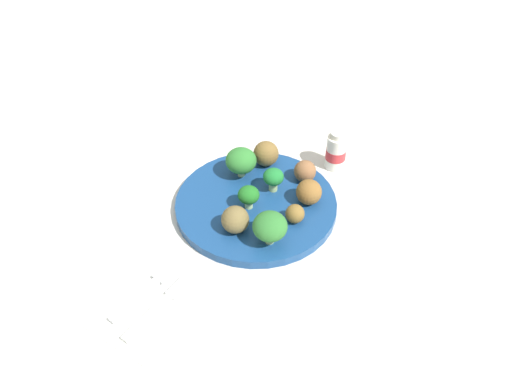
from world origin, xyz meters
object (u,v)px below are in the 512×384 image
object	(u,v)px
broccoli_floret_near_rim	(249,196)
meatball_far_rim	(294,215)
meatball_mid_right	(309,192)
fork	(146,290)
meatball_near_rim	(266,154)
meatball_front_right	(235,220)
napkin	(152,301)
yogurt_bottle	(336,152)
broccoli_floret_mid_left	(273,178)
broccoli_floret_front_left	(270,227)
knife	(165,301)
plate	(256,204)
meatball_mid_left	(305,171)
broccoli_floret_center	(241,161)

from	to	relation	value
broccoli_floret_near_rim	meatball_far_rim	world-z (taller)	broccoli_floret_near_rim
meatball_mid_right	fork	xyz separation A→B (m)	(-0.30, 0.09, -0.03)
meatball_near_rim	meatball_mid_right	world-z (taller)	meatball_near_rim
meatball_mid_right	meatball_front_right	world-z (taller)	meatball_front_right
napkin	yogurt_bottle	bearing A→B (deg)	-6.19
broccoli_floret_mid_left	meatball_front_right	bearing A→B (deg)	-175.38
broccoli_floret_mid_left	broccoli_floret_front_left	bearing A→B (deg)	-146.45
meatball_front_right	yogurt_bottle	size ratio (longest dim) A/B	0.58
napkin	broccoli_floret_front_left	bearing A→B (deg)	-21.31
meatball_near_rim	meatball_mid_right	size ratio (longest dim) A/B	1.06
meatball_mid_right	knife	world-z (taller)	meatball_mid_right
napkin	fork	xyz separation A→B (m)	(0.01, 0.02, 0.00)
knife	fork	bearing A→B (deg)	94.08
plate	fork	bearing A→B (deg)	176.29
plate	broccoli_floret_front_left	bearing A→B (deg)	-129.83
fork	knife	distance (m)	0.04
napkin	yogurt_bottle	xyz separation A→B (m)	(0.43, -0.05, 0.03)
knife	meatball_far_rim	bearing A→B (deg)	-14.23
plate	broccoli_floret_near_rim	xyz separation A→B (m)	(-0.02, -0.00, 0.03)
meatball_mid_left	fork	bearing A→B (deg)	171.51
broccoli_floret_front_left	broccoli_floret_center	world-z (taller)	same
broccoli_floret_near_rim	meatball_mid_left	distance (m)	0.12
broccoli_floret_near_rim	fork	world-z (taller)	broccoli_floret_near_rim
broccoli_floret_mid_left	meatball_mid_left	bearing A→B (deg)	-26.89
napkin	yogurt_bottle	world-z (taller)	yogurt_bottle
fork	meatball_mid_right	bearing A→B (deg)	-16.57
fork	knife	size ratio (longest dim) A/B	0.83
meatball_front_right	napkin	distance (m)	0.18
meatball_near_rim	knife	world-z (taller)	meatball_near_rim
broccoli_floret_near_rim	knife	size ratio (longest dim) A/B	0.29
broccoli_floret_center	fork	size ratio (longest dim) A/B	0.47
broccoli_floret_front_left	meatball_mid_right	world-z (taller)	broccoli_floret_front_left
broccoli_floret_center	napkin	world-z (taller)	broccoli_floret_center
broccoli_floret_center	broccoli_floret_front_left	bearing A→B (deg)	-126.16
broccoli_floret_front_left	yogurt_bottle	world-z (taller)	yogurt_bottle
meatball_mid_left	meatball_mid_right	world-z (taller)	meatball_mid_right
plate	broccoli_floret_mid_left	world-z (taller)	broccoli_floret_mid_left
plate	knife	world-z (taller)	plate
meatball_far_rim	napkin	world-z (taller)	meatball_far_rim
fork	napkin	bearing A→B (deg)	-108.95
meatball_mid_left	meatball_mid_right	size ratio (longest dim) A/B	0.90
plate	meatball_mid_right	size ratio (longest dim) A/B	6.30
meatball_mid_left	meatball_near_rim	size ratio (longest dim) A/B	0.85
yogurt_bottle	broccoli_floret_near_rim	bearing A→B (deg)	166.77
broccoli_floret_center	meatball_far_rim	xyz separation A→B (m)	(-0.04, -0.14, -0.02)
plate	meatball_near_rim	world-z (taller)	meatball_near_rim
broccoli_floret_front_left	meatball_mid_right	distance (m)	0.12
broccoli_floret_mid_left	yogurt_bottle	bearing A→B (deg)	-16.83
meatball_front_right	knife	xyz separation A→B (m)	(-0.17, -0.00, -0.03)
broccoli_floret_front_left	meatball_far_rim	distance (m)	0.06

